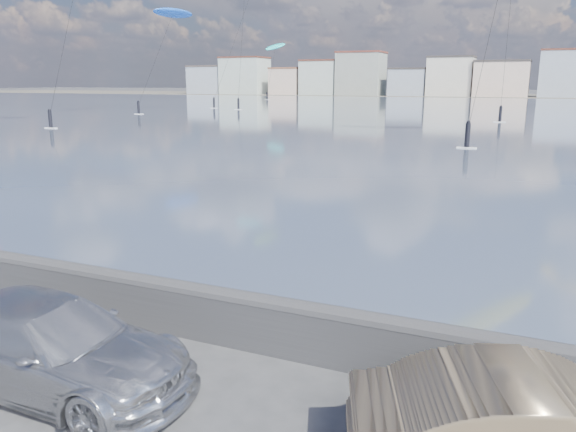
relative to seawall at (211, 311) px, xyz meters
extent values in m
plane|color=#333335|center=(0.00, -2.70, -0.58)|extent=(700.00, 700.00, 0.00)
cube|color=#455368|center=(0.00, 88.80, -0.58)|extent=(500.00, 177.00, 0.00)
cube|color=#4C473D|center=(0.00, 197.30, -0.57)|extent=(500.00, 60.00, 0.00)
cube|color=#28282B|center=(0.00, 0.00, -0.13)|extent=(400.00, 0.35, 0.90)
cylinder|color=#28282B|center=(0.00, 0.00, 0.32)|extent=(400.00, 0.36, 0.36)
cube|color=#9EA8B7|center=(-112.00, 183.30, 4.42)|extent=(14.00, 11.00, 10.00)
cube|color=#4C423D|center=(-112.00, 183.30, 9.72)|extent=(14.28, 11.22, 0.60)
cube|color=#B7C6BC|center=(-96.50, 183.30, 5.92)|extent=(16.00, 12.00, 13.00)
cube|color=#562D23|center=(-96.50, 183.30, 12.72)|extent=(16.32, 12.24, 0.60)
cube|color=beige|center=(-79.00, 183.30, 3.92)|extent=(11.00, 10.00, 9.00)
cube|color=brown|center=(-79.00, 183.30, 8.72)|extent=(11.22, 10.20, 0.60)
cube|color=#B7C6BC|center=(-66.00, 183.30, 5.17)|extent=(13.00, 11.00, 11.50)
cube|color=#562D23|center=(-66.00, 183.30, 11.22)|extent=(13.26, 11.22, 0.60)
cube|color=gray|center=(-51.50, 183.30, 6.42)|extent=(15.00, 12.00, 14.00)
cube|color=brown|center=(-51.50, 183.30, 13.72)|extent=(15.30, 12.24, 0.60)
cube|color=#9EA8B7|center=(-35.00, 183.30, 3.67)|extent=(12.00, 10.00, 8.50)
cube|color=#383330|center=(-35.00, 183.30, 8.22)|extent=(12.24, 10.20, 0.60)
cube|color=beige|center=(-21.50, 183.30, 5.42)|extent=(14.00, 11.00, 12.00)
cube|color=#383330|center=(-21.50, 183.30, 11.72)|extent=(14.28, 11.22, 0.60)
cube|color=beige|center=(-6.00, 183.30, 4.67)|extent=(16.00, 13.00, 10.50)
cube|color=#383330|center=(-6.00, 183.30, 10.22)|extent=(16.32, 13.26, 0.60)
cube|color=#9EA8B7|center=(11.00, 183.30, 6.17)|extent=(13.00, 10.00, 13.50)
cube|color=#562D23|center=(11.00, 183.30, 13.22)|extent=(13.26, 10.20, 0.60)
imported|color=silver|center=(-1.45, -2.44, 0.13)|extent=(4.92, 2.02, 1.43)
cube|color=white|center=(0.75, 34.08, -0.53)|extent=(1.40, 0.42, 0.08)
cylinder|color=black|center=(0.75, 34.08, 0.37)|extent=(0.36, 0.36, 1.70)
sphere|color=black|center=(0.75, 34.08, 1.27)|extent=(0.28, 0.28, 0.28)
cylinder|color=black|center=(1.49, 38.19, 8.34)|extent=(1.50, 8.25, 15.26)
cube|color=white|center=(-41.56, 77.28, -0.53)|extent=(1.40, 0.42, 0.08)
cylinder|color=black|center=(-41.56, 77.28, 0.37)|extent=(0.36, 0.36, 1.70)
sphere|color=black|center=(-41.56, 77.28, 1.27)|extent=(0.28, 0.28, 0.28)
cylinder|color=black|center=(-42.41, 80.53, 10.83)|extent=(1.74, 6.54, 20.23)
ellipsoid|color=blue|center=(-49.51, 70.86, 14.73)|extent=(4.07, 8.66, 1.83)
cube|color=white|center=(-48.58, 59.60, -0.53)|extent=(1.40, 0.42, 0.08)
cylinder|color=black|center=(-48.58, 59.60, 0.37)|extent=(0.36, 0.36, 1.70)
sphere|color=black|center=(-48.58, 59.60, 1.27)|extent=(0.28, 0.28, 0.28)
cylinder|color=black|center=(-49.04, 65.23, 7.73)|extent=(0.96, 11.28, 14.03)
cube|color=white|center=(-48.12, 80.20, -0.53)|extent=(1.40, 0.42, 0.08)
cylinder|color=black|center=(-48.12, 80.20, 0.37)|extent=(0.36, 0.36, 1.70)
sphere|color=black|center=(-48.12, 80.20, 1.27)|extent=(0.28, 0.28, 0.28)
cylinder|color=black|center=(-46.47, 87.18, 13.76)|extent=(3.33, 14.01, 26.10)
ellipsoid|color=#19BFBF|center=(-63.54, 139.69, 13.58)|extent=(4.87, 7.58, 3.40)
cube|color=white|center=(-60.53, 127.83, -0.53)|extent=(1.40, 0.42, 0.08)
cylinder|color=black|center=(-60.53, 127.83, 0.37)|extent=(0.36, 0.36, 1.70)
sphere|color=black|center=(-60.53, 127.83, 1.27)|extent=(0.28, 0.28, 0.28)
cylinder|color=black|center=(-62.04, 133.76, 7.15)|extent=(3.04, 11.88, 12.88)
cube|color=white|center=(-40.62, 35.29, -0.53)|extent=(1.40, 0.42, 0.08)
cylinder|color=black|center=(-40.62, 35.29, 0.37)|extent=(0.36, 0.36, 1.70)
sphere|color=black|center=(-40.62, 35.29, 1.27)|extent=(0.28, 0.28, 0.28)
cube|color=white|center=(1.22, 63.08, -0.53)|extent=(1.40, 0.42, 0.08)
cylinder|color=black|center=(1.22, 63.08, 0.37)|extent=(0.36, 0.36, 1.70)
sphere|color=black|center=(1.22, 63.08, 1.27)|extent=(0.28, 0.28, 0.28)
camera|label=1|loc=(5.21, -8.30, 4.14)|focal=35.00mm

